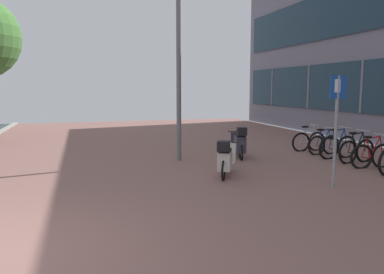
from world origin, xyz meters
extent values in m
cube|color=#865C55|center=(4.80, 0.00, -0.03)|extent=(14.40, 40.00, 0.05)
cube|color=slate|center=(12.15, 7.49, 2.22)|extent=(0.10, 0.12, 2.07)
cube|color=slate|center=(12.15, 11.14, 2.22)|extent=(0.10, 0.12, 2.07)
cube|color=slate|center=(12.15, 14.80, 2.22)|extent=(0.10, 0.12, 2.07)
torus|color=black|center=(8.70, 3.32, 0.31)|extent=(0.70, 0.12, 0.70)
torus|color=black|center=(9.36, 3.27, 0.31)|extent=(0.70, 0.12, 0.70)
cylinder|color=maroon|center=(9.09, 3.29, 0.57)|extent=(0.32, 0.06, 0.61)
cylinder|color=maroon|center=(8.90, 3.30, 0.54)|extent=(0.14, 0.05, 0.56)
cylinder|color=maroon|center=(9.04, 3.29, 0.84)|extent=(0.40, 0.06, 0.08)
cylinder|color=maroon|center=(8.82, 3.31, 0.29)|extent=(0.26, 0.05, 0.08)
cylinder|color=maroon|center=(8.77, 3.31, 0.57)|extent=(0.17, 0.04, 0.51)
cylinder|color=maroon|center=(9.30, 3.28, 0.59)|extent=(0.15, 0.04, 0.56)
cube|color=black|center=(8.84, 3.31, 0.86)|extent=(0.23, 0.10, 0.06)
cylinder|color=#ADADB2|center=(9.24, 3.28, 0.92)|extent=(0.06, 0.48, 0.02)
torus|color=black|center=(8.80, 3.99, 0.32)|extent=(0.72, 0.16, 0.72)
torus|color=black|center=(9.46, 4.07, 0.32)|extent=(0.72, 0.16, 0.72)
cylinder|color=black|center=(9.20, 4.04, 0.58)|extent=(0.33, 0.07, 0.63)
cylinder|color=black|center=(9.00, 4.01, 0.56)|extent=(0.14, 0.05, 0.57)
cylinder|color=black|center=(9.14, 4.03, 0.86)|extent=(0.40, 0.08, 0.08)
cylinder|color=black|center=(8.93, 4.00, 0.30)|extent=(0.26, 0.06, 0.08)
cylinder|color=black|center=(8.87, 4.00, 0.58)|extent=(0.17, 0.05, 0.52)
cylinder|color=black|center=(9.40, 4.06, 0.61)|extent=(0.15, 0.05, 0.57)
cube|color=black|center=(8.95, 4.01, 0.88)|extent=(0.23, 0.12, 0.06)
cylinder|color=#ADADB2|center=(9.34, 4.05, 0.94)|extent=(0.08, 0.48, 0.02)
torus|color=black|center=(8.70, 4.74, 0.33)|extent=(0.74, 0.12, 0.74)
torus|color=black|center=(9.39, 4.78, 0.33)|extent=(0.74, 0.12, 0.74)
cylinder|color=navy|center=(9.11, 4.76, 0.60)|extent=(0.34, 0.06, 0.65)
cylinder|color=navy|center=(8.91, 4.75, 0.57)|extent=(0.15, 0.05, 0.59)
cylinder|color=navy|center=(9.06, 4.76, 0.89)|extent=(0.42, 0.06, 0.09)
cylinder|color=navy|center=(8.83, 4.75, 0.31)|extent=(0.27, 0.05, 0.08)
cylinder|color=navy|center=(8.78, 4.74, 0.60)|extent=(0.18, 0.04, 0.54)
cylinder|color=navy|center=(9.33, 4.78, 0.62)|extent=(0.16, 0.04, 0.59)
cube|color=black|center=(8.85, 4.75, 0.91)|extent=(0.23, 0.10, 0.06)
cylinder|color=#ADADB2|center=(9.26, 4.77, 0.97)|extent=(0.05, 0.48, 0.02)
torus|color=black|center=(8.78, 5.47, 0.30)|extent=(0.67, 0.11, 0.67)
torus|color=black|center=(9.35, 5.51, 0.30)|extent=(0.67, 0.11, 0.67)
cylinder|color=navy|center=(9.12, 5.50, 0.54)|extent=(0.29, 0.06, 0.59)
cylinder|color=navy|center=(8.95, 5.48, 0.52)|extent=(0.13, 0.04, 0.53)
cylinder|color=navy|center=(9.07, 5.49, 0.81)|extent=(0.35, 0.06, 0.08)
cylinder|color=navy|center=(8.88, 5.48, 0.28)|extent=(0.23, 0.04, 0.07)
cylinder|color=navy|center=(8.84, 5.48, 0.54)|extent=(0.15, 0.04, 0.49)
cylinder|color=navy|center=(9.30, 5.51, 0.56)|extent=(0.14, 0.04, 0.53)
cube|color=black|center=(8.90, 5.48, 0.82)|extent=(0.23, 0.11, 0.06)
cylinder|color=#ADADB2|center=(9.24, 5.51, 0.88)|extent=(0.06, 0.48, 0.02)
torus|color=black|center=(8.67, 6.23, 0.31)|extent=(0.69, 0.08, 0.69)
torus|color=black|center=(9.29, 6.22, 0.31)|extent=(0.69, 0.08, 0.69)
cylinder|color=#B1B1BC|center=(9.04, 6.22, 0.56)|extent=(0.31, 0.04, 0.61)
cylinder|color=#B1B1BC|center=(8.86, 6.23, 0.54)|extent=(0.13, 0.04, 0.55)
cylinder|color=#B1B1BC|center=(8.99, 6.23, 0.83)|extent=(0.38, 0.04, 0.08)
cylinder|color=#B1B1BC|center=(8.79, 6.23, 0.29)|extent=(0.24, 0.03, 0.07)
cylinder|color=#B1B1BC|center=(8.74, 6.23, 0.56)|extent=(0.16, 0.03, 0.50)
cylinder|color=#B1B1BC|center=(9.23, 6.22, 0.58)|extent=(0.14, 0.03, 0.55)
cube|color=black|center=(8.81, 6.23, 0.85)|extent=(0.22, 0.09, 0.06)
cylinder|color=#ADADB2|center=(9.18, 6.22, 0.91)|extent=(0.03, 0.48, 0.02)
torus|color=black|center=(4.63, 3.15, 0.23)|extent=(0.29, 0.47, 0.51)
torus|color=black|center=(5.25, 4.26, 0.23)|extent=(0.29, 0.47, 0.51)
cube|color=silver|center=(4.94, 3.71, 0.21)|extent=(0.59, 0.76, 0.08)
cube|color=silver|center=(4.74, 3.35, 0.43)|extent=(0.53, 0.63, 0.44)
cube|color=black|center=(4.74, 3.35, 0.68)|extent=(0.47, 0.57, 0.06)
cylinder|color=silver|center=(5.24, 4.24, 0.48)|extent=(0.12, 0.14, 0.51)
cube|color=silver|center=(5.20, 4.17, 0.46)|extent=(0.32, 0.23, 0.51)
cylinder|color=black|center=(5.22, 4.22, 0.74)|extent=(0.47, 0.28, 0.03)
cube|color=black|center=(4.61, 3.11, 0.83)|extent=(0.38, 0.38, 0.24)
torus|color=black|center=(6.06, 5.35, 0.23)|extent=(0.18, 0.51, 0.51)
torus|color=black|center=(6.38, 6.60, 0.23)|extent=(0.18, 0.51, 0.51)
cube|color=#363444|center=(6.22, 5.98, 0.21)|extent=(0.45, 0.77, 0.08)
cube|color=#363444|center=(6.11, 5.58, 0.46)|extent=(0.43, 0.63, 0.50)
cube|color=black|center=(6.11, 5.58, 0.74)|extent=(0.38, 0.57, 0.06)
cylinder|color=#363444|center=(6.37, 6.58, 0.48)|extent=(0.10, 0.13, 0.51)
cube|color=#363444|center=(6.35, 6.51, 0.46)|extent=(0.33, 0.16, 0.50)
cylinder|color=black|center=(6.37, 6.55, 0.73)|extent=(0.51, 0.16, 0.03)
cube|color=black|center=(6.04, 5.30, 0.89)|extent=(0.34, 0.34, 0.24)
cylinder|color=gray|center=(6.72, 1.86, 1.22)|extent=(0.07, 0.07, 2.44)
cube|color=#1B4BA8|center=(6.72, 1.85, 2.19)|extent=(0.40, 0.02, 0.50)
cube|color=white|center=(6.69, 1.83, 2.22)|extent=(0.14, 0.01, 0.28)
cylinder|color=slate|center=(4.24, 5.85, 3.15)|extent=(0.14, 0.14, 6.30)
camera|label=1|loc=(1.43, -5.08, 2.19)|focal=35.44mm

